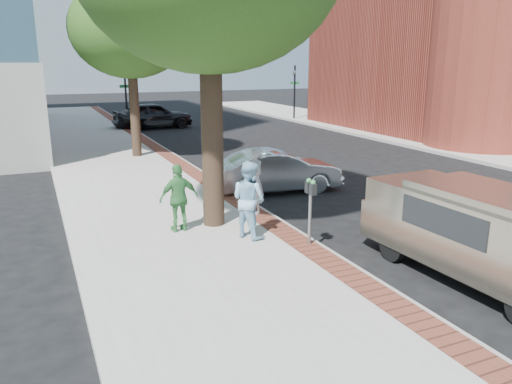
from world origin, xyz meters
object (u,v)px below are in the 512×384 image
sedan_silver (277,171)px  van (478,229)px  parking_meter (310,198)px  person_gray (255,181)px  person_officer (249,199)px  bg_car (153,115)px  person_green (179,198)px

sedan_silver → van: (0.52, -7.46, 0.31)m
parking_meter → person_gray: bearing=92.7°
parking_meter → person_gray: size_ratio=0.84×
van → person_officer: bearing=129.5°
parking_meter → van: size_ratio=0.30×
parking_meter → bg_car: bearing=85.8°
van → person_gray: bearing=111.8°
parking_meter → person_gray: person_gray is taller
person_officer → sedan_silver: (2.65, 3.91, -0.36)m
parking_meter → sedan_silver: 5.24m
person_officer → van: 4.76m
person_officer → person_green: person_officer is taller
parking_meter → person_officer: size_ratio=0.84×
sedan_silver → bg_car: bearing=6.5°
person_gray → parking_meter: bearing=5.5°
person_gray → van: 5.64m
van → parking_meter: bearing=128.5°
parking_meter → bg_car: bg_car is taller
person_green → van: 6.42m
parking_meter → person_officer: bearing=134.0°
person_gray → person_officer: 1.82m
person_gray → bg_car: 19.54m
parking_meter → person_gray: (-0.12, 2.63, -0.17)m
person_green → bg_car: 20.42m
person_green → person_gray: bearing=-169.3°
person_green → sedan_silver: person_green is taller
sedan_silver → person_green: bearing=132.2°
bg_car → person_green: bearing=164.8°
person_officer → bg_car: (2.60, 21.06, -0.21)m
bg_car → person_gray: bearing=170.8°
person_green → parking_meter: bearing=134.8°
person_gray → person_officer: size_ratio=1.00×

